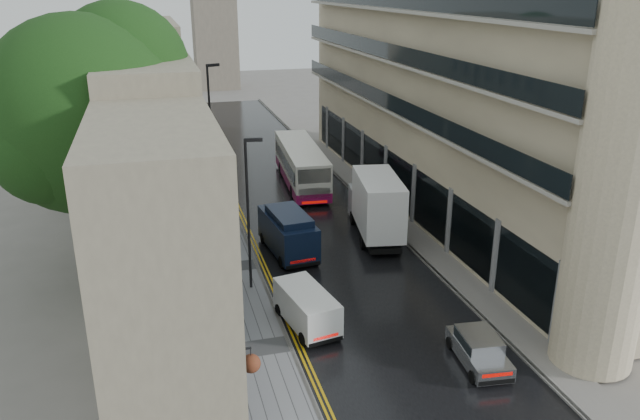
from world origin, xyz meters
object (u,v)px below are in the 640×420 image
tree_far (108,113)px  cream_bus (292,178)px  white_van (303,326)px  navy_van (282,245)px  tree_near (88,149)px  white_lorry (363,216)px  pedestrian (210,214)px  silver_hatchback (474,368)px  lamp_post_far (211,128)px  lamp_post_near (248,216)px

tree_far → cream_bus: bearing=-14.7°
white_van → navy_van: navy_van is taller
cream_bus → white_van: bearing=-97.3°
cream_bus → tree_near: bearing=-137.5°
tree_far → white_van: tree_far is taller
white_lorry → pedestrian: (-8.23, 5.28, -0.92)m
white_lorry → tree_far: bearing=146.4°
navy_van → pedestrian: bearing=110.0°
silver_hatchback → navy_van: navy_van is taller
lamp_post_far → tree_far: bearing=162.8°
pedestrian → white_lorry: bearing=139.7°
white_lorry → silver_hatchback: 13.49m
pedestrian → silver_hatchback: bearing=105.9°
lamp_post_far → pedestrian: bearing=-120.1°
tree_near → pedestrian: bearing=40.2°
white_lorry → silver_hatchback: bearing=-80.9°
tree_near → silver_hatchback: tree_near is taller
silver_hatchback → cream_bus: bearing=100.2°
white_lorry → navy_van: (-5.07, -1.27, -0.68)m
tree_far → cream_bus: tree_far is taller
white_lorry → white_van: size_ratio=1.93×
cream_bus → pedestrian: cream_bus is taller
tree_near → cream_bus: bearing=38.3°
tree_near → white_van: (8.56, -9.20, -6.04)m
lamp_post_near → lamp_post_far: lamp_post_far is taller
tree_far → navy_van: size_ratio=2.41×
tree_far → tree_near: bearing=-91.3°
white_van → lamp_post_far: (-1.31, 22.85, 3.73)m
cream_bus → tree_far: bearing=169.5°
tree_near → white_van: bearing=-47.1°
navy_van → lamp_post_far: (-2.03, 15.03, 3.31)m
pedestrian → lamp_post_near: size_ratio=0.25×
pedestrian → white_van: bearing=92.1°
cream_bus → lamp_post_far: 7.15m
silver_hatchback → lamp_post_far: 28.36m
white_van → lamp_post_far: 23.19m
tree_near → lamp_post_near: bearing=-25.4°
white_van → lamp_post_near: lamp_post_near is taller
tree_near → white_van: size_ratio=3.53×
white_lorry → white_van: white_lorry is taller
tree_near → lamp_post_far: (7.24, 13.64, -2.30)m
white_van → white_lorry: bearing=47.3°
white_lorry → pedestrian: 9.82m
tree_far → pedestrian: tree_far is taller
pedestrian → lamp_post_far: lamp_post_far is taller
white_lorry → lamp_post_near: 8.07m
white_lorry → lamp_post_near: size_ratio=0.99×
silver_hatchback → lamp_post_near: bearing=130.5°
cream_bus → white_van: (-3.87, -19.03, -0.62)m
tree_near → white_lorry: bearing=-0.5°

